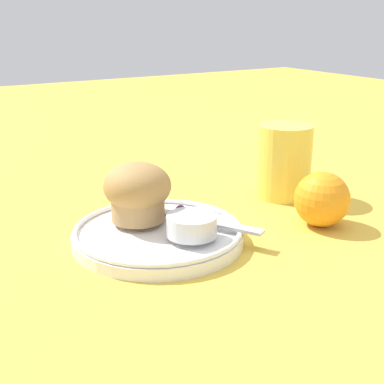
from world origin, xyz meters
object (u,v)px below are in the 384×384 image
butter_knife (200,220)px  orange_fruit (322,199)px  juice_glass (284,161)px  muffin (138,191)px

butter_knife → orange_fruit: bearing=43.3°
orange_fruit → juice_glass: (-0.11, 0.03, 0.02)m
orange_fruit → juice_glass: bearing=162.8°
juice_glass → butter_knife: bearing=-71.0°
butter_knife → orange_fruit: (0.05, 0.15, 0.01)m
muffin → orange_fruit: (0.09, 0.21, -0.02)m
butter_knife → muffin: bearing=-156.0°
butter_knife → orange_fruit: size_ratio=2.12×
muffin → butter_knife: (0.05, 0.06, -0.03)m
muffin → juice_glass: juice_glass is taller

